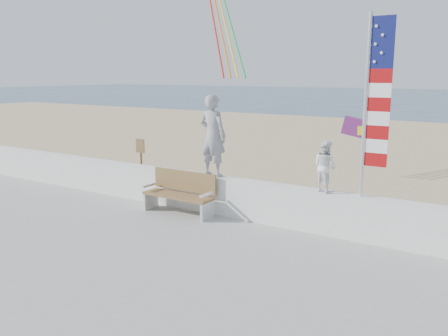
{
  "coord_description": "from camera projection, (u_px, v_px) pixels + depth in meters",
  "views": [
    {
      "loc": [
        5.91,
        -7.12,
        3.46
      ],
      "look_at": [
        0.2,
        1.8,
        1.35
      ],
      "focal_mm": 38.0,
      "sensor_mm": 36.0,
      "label": 1
    }
  ],
  "objects": [
    {
      "name": "ground",
      "position": [
        168.0,
        246.0,
        9.69
      ],
      "size": [
        220.0,
        220.0,
        0.0
      ],
      "primitive_type": "plane",
      "color": "#324A65",
      "rests_on": "ground"
    },
    {
      "name": "sand",
      "position": [
        327.0,
        170.0,
        17.11
      ],
      "size": [
        90.0,
        40.0,
        0.08
      ],
      "primitive_type": "cube",
      "color": "tan",
      "rests_on": "ground"
    },
    {
      "name": "seawall",
      "position": [
        221.0,
        195.0,
        11.21
      ],
      "size": [
        30.0,
        0.35,
        0.9
      ],
      "primitive_type": "cube",
      "color": "white",
      "rests_on": "boardwalk"
    },
    {
      "name": "adult",
      "position": [
        213.0,
        136.0,
        11.06
      ],
      "size": [
        0.73,
        0.5,
        1.92
      ],
      "primitive_type": "imported",
      "rotation": [
        0.0,
        0.0,
        3.09
      ],
      "color": "gray",
      "rests_on": "seawall"
    },
    {
      "name": "child",
      "position": [
        325.0,
        166.0,
        9.69
      ],
      "size": [
        0.63,
        0.57,
        1.06
      ],
      "primitive_type": "imported",
      "rotation": [
        0.0,
        0.0,
        2.74
      ],
      "color": "white",
      "rests_on": "seawall"
    },
    {
      "name": "bench",
      "position": [
        180.0,
        192.0,
        11.29
      ],
      "size": [
        1.8,
        0.57,
        1.0
      ],
      "color": "olive",
      "rests_on": "boardwalk"
    },
    {
      "name": "flag",
      "position": [
        373.0,
        99.0,
        8.95
      ],
      "size": [
        0.5,
        0.08,
        3.5
      ],
      "color": "silver",
      "rests_on": "seawall"
    },
    {
      "name": "parafoil_kite",
      "position": [
        360.0,
        128.0,
        12.03
      ],
      "size": [
        0.92,
        0.39,
        0.61
      ],
      "color": "red",
      "rests_on": "ground"
    },
    {
      "name": "big_kite",
      "position": [
        221.0,
        6.0,
        17.07
      ],
      "size": [
        3.72,
        3.62,
        4.79
      ],
      "color": "red",
      "rests_on": "ground"
    },
    {
      "name": "sign",
      "position": [
        141.0,
        159.0,
        14.31
      ],
      "size": [
        0.32,
        0.07,
        1.46
      ],
      "color": "olive",
      "rests_on": "sand"
    }
  ]
}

